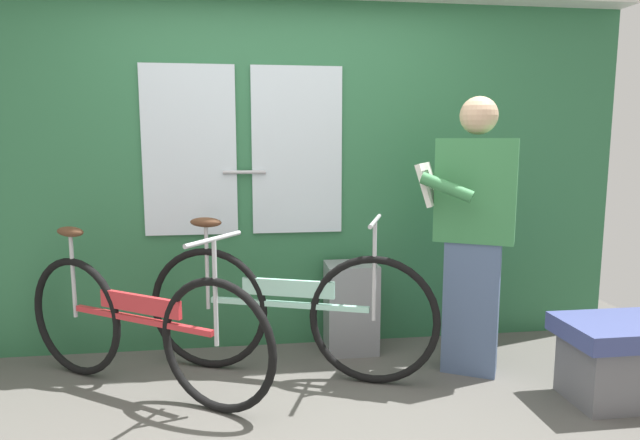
{
  "coord_description": "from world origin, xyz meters",
  "views": [
    {
      "loc": [
        -0.19,
        -2.54,
        1.41
      ],
      "look_at": [
        0.24,
        0.62,
        0.94
      ],
      "focal_mm": 30.69,
      "sensor_mm": 36.0,
      "label": 1
    }
  ],
  "objects_px": {
    "bicycle_near_door": "(140,326)",
    "bicycle_leaning_behind": "(287,311)",
    "trash_bin_by_wall": "(351,307)",
    "bench_seat_corner": "(626,358)",
    "passenger_reading_newspaper": "(472,230)"
  },
  "relations": [
    {
      "from": "bicycle_near_door",
      "to": "trash_bin_by_wall",
      "type": "relative_size",
      "value": 2.47
    },
    {
      "from": "passenger_reading_newspaper",
      "to": "trash_bin_by_wall",
      "type": "bearing_deg",
      "value": -3.82
    },
    {
      "from": "bicycle_leaning_behind",
      "to": "trash_bin_by_wall",
      "type": "bearing_deg",
      "value": 56.36
    },
    {
      "from": "trash_bin_by_wall",
      "to": "bench_seat_corner",
      "type": "xyz_separation_m",
      "value": [
        1.34,
        -0.91,
        -0.06
      ]
    },
    {
      "from": "bicycle_leaning_behind",
      "to": "bench_seat_corner",
      "type": "bearing_deg",
      "value": 2.35
    },
    {
      "from": "bicycle_near_door",
      "to": "trash_bin_by_wall",
      "type": "height_order",
      "value": "bicycle_near_door"
    },
    {
      "from": "passenger_reading_newspaper",
      "to": "bench_seat_corner",
      "type": "height_order",
      "value": "passenger_reading_newspaper"
    },
    {
      "from": "bicycle_leaning_behind",
      "to": "trash_bin_by_wall",
      "type": "height_order",
      "value": "bicycle_leaning_behind"
    },
    {
      "from": "bicycle_leaning_behind",
      "to": "bench_seat_corner",
      "type": "relative_size",
      "value": 2.42
    },
    {
      "from": "bicycle_leaning_behind",
      "to": "bench_seat_corner",
      "type": "xyz_separation_m",
      "value": [
        1.79,
        -0.58,
        -0.16
      ]
    },
    {
      "from": "bicycle_near_door",
      "to": "trash_bin_by_wall",
      "type": "distance_m",
      "value": 1.36
    },
    {
      "from": "bicycle_near_door",
      "to": "trash_bin_by_wall",
      "type": "xyz_separation_m",
      "value": [
        1.29,
        0.44,
        -0.08
      ]
    },
    {
      "from": "bicycle_near_door",
      "to": "passenger_reading_newspaper",
      "type": "relative_size",
      "value": 0.89
    },
    {
      "from": "bicycle_near_door",
      "to": "bicycle_leaning_behind",
      "type": "relative_size",
      "value": 0.88
    },
    {
      "from": "bench_seat_corner",
      "to": "bicycle_near_door",
      "type": "bearing_deg",
      "value": 169.8
    }
  ]
}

